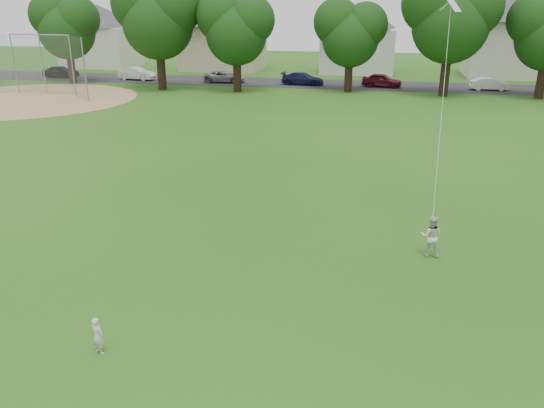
% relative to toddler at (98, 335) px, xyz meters
% --- Properties ---
extents(ground, '(160.00, 160.00, 0.00)m').
position_rel_toddler_xyz_m(ground, '(2.83, 2.27, -0.47)').
color(ground, '#245212').
rests_on(ground, ground).
extents(street, '(90.00, 7.00, 0.01)m').
position_rel_toddler_xyz_m(street, '(2.83, 44.27, -0.46)').
color(street, '#2D2D30').
rests_on(street, ground).
extents(dirt_infield, '(18.00, 18.00, 0.02)m').
position_rel_toddler_xyz_m(dirt_infield, '(-23.17, 30.27, -0.46)').
color(dirt_infield, '#9E7F51').
rests_on(dirt_infield, ground).
extents(toddler, '(0.39, 0.32, 0.93)m').
position_rel_toddler_xyz_m(toddler, '(0.00, 0.00, 0.00)').
color(toddler, silver).
rests_on(toddler, ground).
extents(older_boy, '(0.68, 0.54, 1.35)m').
position_rel_toddler_xyz_m(older_boy, '(7.72, 6.71, 0.21)').
color(older_boy, silver).
rests_on(older_boy, ground).
extents(kite, '(0.84, 2.11, 7.34)m').
position_rel_toddler_xyz_m(kite, '(7.80, 8.31, 3.80)').
color(kite, white).
rests_on(kite, ground).
extents(baseball_backstop, '(11.41, 2.97, 5.01)m').
position_rel_toddler_xyz_m(baseball_backstop, '(-23.25, 32.60, 2.04)').
color(baseball_backstop, gray).
rests_on(baseball_backstop, ground).
extents(tree_row, '(83.78, 8.72, 10.40)m').
position_rel_toddler_xyz_m(tree_row, '(6.38, 38.51, 5.74)').
color(tree_row, black).
rests_on(tree_row, ground).
extents(parked_cars, '(47.23, 2.11, 1.29)m').
position_rel_toddler_xyz_m(parked_cars, '(-7.60, 43.27, 0.16)').
color(parked_cars, black).
rests_on(parked_cars, ground).
extents(house_row, '(76.33, 13.05, 10.53)m').
position_rel_toddler_xyz_m(house_row, '(4.26, 54.27, 4.39)').
color(house_row, silver).
rests_on(house_row, ground).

